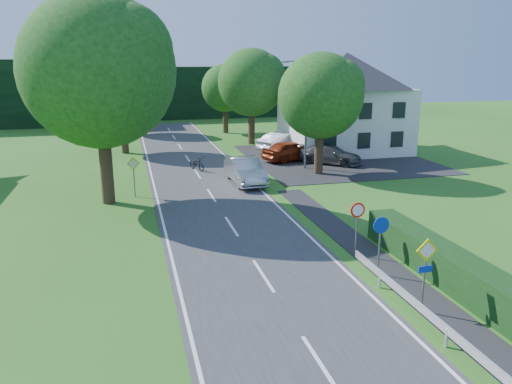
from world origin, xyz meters
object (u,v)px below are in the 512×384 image
object	(u,v)px
moving_car	(245,171)
parked_car_grey	(331,155)
parked_car_silver_a	(284,142)
parked_car_silver_b	(365,147)
parked_car_red	(291,151)
streetlight	(305,109)
parasol	(319,146)
motorcycle	(197,163)

from	to	relation	value
moving_car	parked_car_grey	bearing A→B (deg)	27.45
parked_car_silver_a	parked_car_silver_b	bearing A→B (deg)	-143.11
parked_car_red	parked_car_silver_b	bearing A→B (deg)	-100.73
parked_car_red	parked_car_silver_b	world-z (taller)	parked_car_red
parked_car_red	parked_car_grey	distance (m)	3.31
streetlight	parked_car_red	distance (m)	4.69
streetlight	parked_car_grey	bearing A→B (deg)	20.99
parked_car_red	parked_car_silver_b	xyz separation A→B (m)	(7.12, 1.00, -0.17)
parked_car_silver_a	moving_car	bearing A→B (deg)	122.07
parked_car_silver_a	parked_car_grey	bearing A→B (deg)	170.10
parked_car_red	parked_car_grey	world-z (taller)	parked_car_red
parasol	parked_car_grey	bearing A→B (deg)	-85.43
motorcycle	parked_car_red	size ratio (longest dim) A/B	0.41
parked_car_silver_b	parasol	distance (m)	4.74
parked_car_silver_a	streetlight	bearing A→B (deg)	146.43
streetlight	parked_car_silver_a	size ratio (longest dim) A/B	1.53
motorcycle	parasol	bearing A→B (deg)	-12.44
parasol	motorcycle	bearing A→B (deg)	-170.12
streetlight	parked_car_grey	distance (m)	4.66
motorcycle	parasol	world-z (taller)	parasol
motorcycle	parked_car_grey	bearing A→B (deg)	-23.76
streetlight	parked_car_grey	xyz separation A→B (m)	(2.64, 1.01, -3.70)
moving_car	parasol	distance (m)	10.25
motorcycle	parasol	size ratio (longest dim) A/B	0.81
motorcycle	parked_car_silver_a	size ratio (longest dim) A/B	0.38
motorcycle	parked_car_red	world-z (taller)	parked_car_red
streetlight	parked_car_red	bearing A→B (deg)	90.24
parked_car_red	parasol	distance (m)	2.50
moving_car	parked_car_grey	distance (m)	9.20
parked_car_silver_b	parasol	size ratio (longest dim) A/B	1.91
streetlight	parked_car_red	size ratio (longest dim) A/B	1.66
motorcycle	moving_car	bearing A→B (deg)	-84.28
parked_car_grey	motorcycle	bearing A→B (deg)	131.51
parked_car_silver_a	parked_car_silver_b	world-z (taller)	parked_car_silver_a
parked_car_red	parasol	bearing A→B (deg)	-106.68
moving_car	parked_car_red	bearing A→B (deg)	48.55
moving_car	parked_car_red	distance (m)	8.44
streetlight	motorcycle	world-z (taller)	streetlight
parked_car_silver_a	parked_car_grey	world-z (taller)	parked_car_silver_a
moving_car	parked_car_grey	world-z (taller)	moving_car
parked_car_silver_b	parked_car_grey	bearing A→B (deg)	127.51
parasol	parked_car_silver_a	bearing A→B (deg)	114.77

